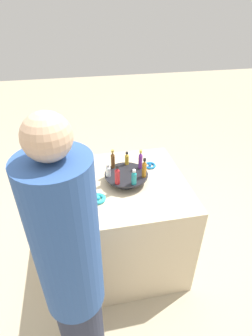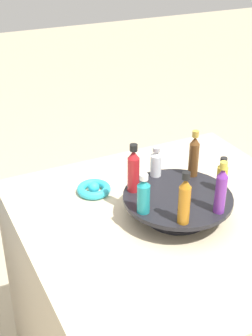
{
  "view_description": "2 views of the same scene",
  "coord_description": "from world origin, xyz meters",
  "px_view_note": "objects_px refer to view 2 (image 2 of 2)",
  "views": [
    {
      "loc": [
        -1.45,
        0.29,
        1.88
      ],
      "look_at": [
        -0.0,
        0.0,
        0.91
      ],
      "focal_mm": 28.0,
      "sensor_mm": 36.0,
      "label": 1
    },
    {
      "loc": [
        -0.6,
        -0.9,
        1.53
      ],
      "look_at": [
        -0.12,
        0.07,
        0.94
      ],
      "focal_mm": 50.0,
      "sensor_mm": 36.0,
      "label": 2
    }
  ],
  "objects_px": {
    "bottle_purple": "(221,189)",
    "bottle_gold": "(222,176)",
    "ribbon_bow_teal": "(94,189)",
    "bottle_red": "(133,170)",
    "bottle_teal": "(144,195)",
    "bottle_amber": "(184,200)",
    "bottle_brown": "(194,155)",
    "display_stand": "(177,202)",
    "bottle_clear": "(156,163)"
  },
  "relations": [
    {
      "from": "bottle_teal",
      "to": "bottle_brown",
      "type": "bearing_deg",
      "value": 25.33
    },
    {
      "from": "bottle_amber",
      "to": "bottle_gold",
      "type": "height_order",
      "value": "bottle_amber"
    },
    {
      "from": "display_stand",
      "to": "ribbon_bow_teal",
      "type": "xyz_separation_m",
      "value": [
        -0.16,
        0.22,
        -0.03
      ]
    },
    {
      "from": "bottle_amber",
      "to": "ribbon_bow_teal",
      "type": "xyz_separation_m",
      "value": [
        -0.1,
        0.33,
        -0.12
      ]
    },
    {
      "from": "bottle_teal",
      "to": "bottle_purple",
      "type": "relative_size",
      "value": 0.76
    },
    {
      "from": "bottle_purple",
      "to": "ribbon_bow_teal",
      "type": "height_order",
      "value": "bottle_purple"
    },
    {
      "from": "ribbon_bow_teal",
      "to": "display_stand",
      "type": "bearing_deg",
      "value": -53.83
    },
    {
      "from": "bottle_brown",
      "to": "bottle_teal",
      "type": "relative_size",
      "value": 1.3
    },
    {
      "from": "bottle_red",
      "to": "ribbon_bow_teal",
      "type": "bearing_deg",
      "value": 114.07
    },
    {
      "from": "bottle_brown",
      "to": "ribbon_bow_teal",
      "type": "xyz_separation_m",
      "value": [
        -0.26,
        0.14,
        -0.12
      ]
    },
    {
      "from": "bottle_red",
      "to": "bottle_purple",
      "type": "bearing_deg",
      "value": -51.82
    },
    {
      "from": "bottle_brown",
      "to": "bottle_amber",
      "type": "xyz_separation_m",
      "value": [
        -0.15,
        -0.19,
        0.0
      ]
    },
    {
      "from": "bottle_clear",
      "to": "bottle_brown",
      "type": "bearing_deg",
      "value": -26.1
    },
    {
      "from": "display_stand",
      "to": "bottle_red",
      "type": "distance_m",
      "value": 0.15
    },
    {
      "from": "bottle_teal",
      "to": "bottle_amber",
      "type": "xyz_separation_m",
      "value": [
        0.07,
        -0.08,
        0.02
      ]
    },
    {
      "from": "bottle_red",
      "to": "ribbon_bow_teal",
      "type": "height_order",
      "value": "bottle_red"
    },
    {
      "from": "display_stand",
      "to": "bottle_amber",
      "type": "xyz_separation_m",
      "value": [
        -0.05,
        -0.11,
        0.09
      ]
    },
    {
      "from": "bottle_teal",
      "to": "bottle_red",
      "type": "bearing_deg",
      "value": 76.76
    },
    {
      "from": "bottle_teal",
      "to": "bottle_amber",
      "type": "relative_size",
      "value": 0.77
    },
    {
      "from": "bottle_teal",
      "to": "bottle_gold",
      "type": "relative_size",
      "value": 1.08
    },
    {
      "from": "bottle_brown",
      "to": "bottle_teal",
      "type": "distance_m",
      "value": 0.24
    },
    {
      "from": "bottle_amber",
      "to": "bottle_clear",
      "type": "bearing_deg",
      "value": 76.76
    },
    {
      "from": "bottle_red",
      "to": "bottle_purple",
      "type": "distance_m",
      "value": 0.24
    },
    {
      "from": "ribbon_bow_teal",
      "to": "bottle_brown",
      "type": "bearing_deg",
      "value": -28.67
    },
    {
      "from": "display_stand",
      "to": "bottle_brown",
      "type": "xyz_separation_m",
      "value": [
        0.1,
        0.08,
        0.09
      ]
    },
    {
      "from": "bottle_brown",
      "to": "bottle_teal",
      "type": "xyz_separation_m",
      "value": [
        -0.22,
        -0.1,
        -0.01
      ]
    },
    {
      "from": "bottle_clear",
      "to": "bottle_amber",
      "type": "height_order",
      "value": "bottle_amber"
    },
    {
      "from": "bottle_brown",
      "to": "bottle_amber",
      "type": "height_order",
      "value": "same"
    },
    {
      "from": "bottle_red",
      "to": "bottle_teal",
      "type": "xyz_separation_m",
      "value": [
        -0.02,
        -0.1,
        -0.01
      ]
    },
    {
      "from": "bottle_gold",
      "to": "bottle_amber",
      "type": "bearing_deg",
      "value": -154.67
    },
    {
      "from": "bottle_brown",
      "to": "bottle_purple",
      "type": "xyz_separation_m",
      "value": [
        -0.04,
        -0.19,
        0.0
      ]
    },
    {
      "from": "ribbon_bow_teal",
      "to": "bottle_teal",
      "type": "bearing_deg",
      "value": -81.3
    },
    {
      "from": "bottle_red",
      "to": "ribbon_bow_teal",
      "type": "xyz_separation_m",
      "value": [
        -0.06,
        0.14,
        -0.12
      ]
    },
    {
      "from": "bottle_brown",
      "to": "bottle_amber",
      "type": "distance_m",
      "value": 0.24
    },
    {
      "from": "display_stand",
      "to": "bottle_clear",
      "type": "height_order",
      "value": "bottle_clear"
    },
    {
      "from": "bottle_amber",
      "to": "bottle_gold",
      "type": "relative_size",
      "value": 1.41
    },
    {
      "from": "bottle_teal",
      "to": "bottle_gold",
      "type": "height_order",
      "value": "bottle_teal"
    },
    {
      "from": "bottle_teal",
      "to": "ribbon_bow_teal",
      "type": "relative_size",
      "value": 1.07
    },
    {
      "from": "bottle_brown",
      "to": "bottle_gold",
      "type": "bearing_deg",
      "value": -77.53
    },
    {
      "from": "bottle_teal",
      "to": "ribbon_bow_teal",
      "type": "xyz_separation_m",
      "value": [
        -0.04,
        0.24,
        -0.11
      ]
    },
    {
      "from": "bottle_clear",
      "to": "bottle_teal",
      "type": "bearing_deg",
      "value": -128.96
    },
    {
      "from": "display_stand",
      "to": "bottle_teal",
      "type": "height_order",
      "value": "bottle_teal"
    },
    {
      "from": "bottle_brown",
      "to": "ribbon_bow_teal",
      "type": "distance_m",
      "value": 0.32
    },
    {
      "from": "bottle_clear",
      "to": "bottle_teal",
      "type": "distance_m",
      "value": 0.19
    },
    {
      "from": "bottle_teal",
      "to": "bottle_amber",
      "type": "distance_m",
      "value": 0.11
    },
    {
      "from": "bottle_gold",
      "to": "bottle_clear",
      "type": "bearing_deg",
      "value": 128.18
    },
    {
      "from": "bottle_purple",
      "to": "bottle_gold",
      "type": "relative_size",
      "value": 1.43
    },
    {
      "from": "bottle_gold",
      "to": "ribbon_bow_teal",
      "type": "xyz_separation_m",
      "value": [
        -0.28,
        0.25,
        -0.1
      ]
    },
    {
      "from": "bottle_teal",
      "to": "ribbon_bow_teal",
      "type": "height_order",
      "value": "bottle_teal"
    },
    {
      "from": "bottle_purple",
      "to": "bottle_clear",
      "type": "bearing_deg",
      "value": 102.47
    }
  ]
}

